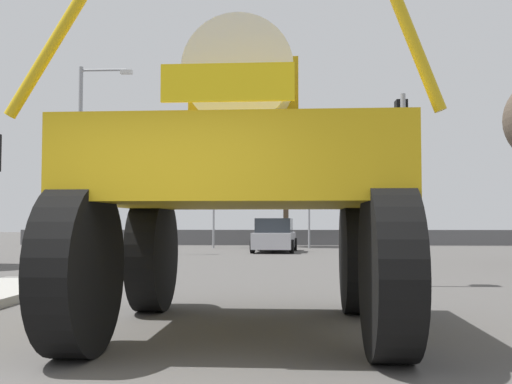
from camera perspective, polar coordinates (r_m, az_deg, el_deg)
The scene contains 9 objects.
ground_plane at distance 21.92m, azimuth -0.57°, elevation -6.36°, with size 120.00×120.00×0.00m, color #4C4947.
oversize_sprayer at distance 7.59m, azimuth -1.04°, elevation 1.03°, with size 4.33×4.93×4.58m.
sedan_ahead at distance 27.68m, azimuth 1.75°, elevation -4.15°, with size 2.10×4.20×1.52m.
traffic_signal_near_right at distance 13.44m, azimuth 13.51°, elevation 4.20°, with size 0.24×0.54×4.07m.
traffic_signal_far_left at distance 32.04m, azimuth -3.95°, elevation 0.06°, with size 0.24×0.55×4.07m.
traffic_signal_far_right at distance 31.83m, azimuth 4.97°, elevation -0.54°, with size 0.24×0.55×3.59m.
streetlight_far_left at distance 26.96m, azimuth -15.77°, elevation 3.97°, with size 2.31×0.24×7.99m.
bare_tree_far_center at distance 33.53m, azimuth 2.80°, elevation 2.55°, with size 2.96×2.96×5.79m.
roadside_barrier at distance 35.80m, azimuth 0.72°, elevation -4.28°, with size 29.03×0.24×0.90m, color #59595B.
Camera 1 is at (1.27, -3.84, 1.34)m, focal length 42.75 mm.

